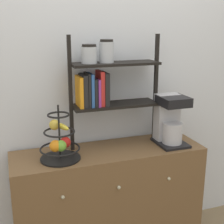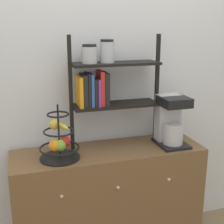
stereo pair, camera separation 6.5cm
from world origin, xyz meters
name	(u,v)px [view 2 (the right image)]	position (x,y,z in m)	size (l,w,h in m)	color
wall_back	(99,79)	(0.00, 0.45, 1.30)	(7.00, 0.05, 2.60)	silver
sideboard	(109,202)	(0.00, 0.20, 0.42)	(1.35, 0.42, 0.83)	brown
coffee_maker	(171,120)	(0.47, 0.19, 1.01)	(0.20, 0.26, 0.36)	black
fruit_stand	(59,141)	(-0.35, 0.16, 0.95)	(0.26, 0.26, 0.37)	black
shelf_hutch	(103,81)	(-0.01, 0.30, 1.31)	(0.66, 0.20, 0.79)	black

